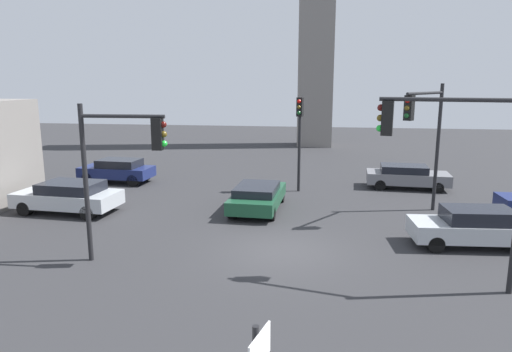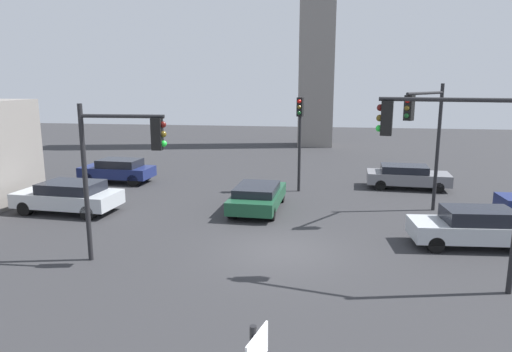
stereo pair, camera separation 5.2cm
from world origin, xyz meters
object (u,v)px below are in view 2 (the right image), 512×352
(car_2, at_px, (473,227))
(traffic_light_1, at_px, (455,149))
(car_1, at_px, (118,170))
(car_4, at_px, (69,196))
(car_5, at_px, (258,196))
(traffic_light_3, at_px, (120,155))
(traffic_light_0, at_px, (426,125))
(traffic_light_2, at_px, (300,127))
(car_0, at_px, (407,176))

(car_2, bearing_deg, traffic_light_1, 58.35)
(car_1, distance_m, car_4, 6.43)
(car_4, bearing_deg, car_5, -165.44)
(traffic_light_3, height_order, car_1, traffic_light_3)
(traffic_light_1, height_order, car_2, traffic_light_1)
(traffic_light_1, bearing_deg, traffic_light_0, -83.77)
(car_4, bearing_deg, car_1, -80.98)
(car_4, bearing_deg, traffic_light_1, 163.48)
(traffic_light_0, height_order, traffic_light_1, traffic_light_0)
(traffic_light_2, bearing_deg, car_0, 118.94)
(traffic_light_1, bearing_deg, traffic_light_2, -55.00)
(traffic_light_1, xyz_separation_m, traffic_light_3, (-10.04, 0.28, -0.45))
(traffic_light_0, relative_size, traffic_light_1, 1.02)
(car_0, height_order, car_2, car_2)
(traffic_light_1, relative_size, traffic_light_3, 1.09)
(traffic_light_2, bearing_deg, car_1, -79.52)
(traffic_light_0, bearing_deg, traffic_light_3, -23.79)
(traffic_light_1, bearing_deg, car_2, -105.79)
(car_4, bearing_deg, traffic_light_0, -170.78)
(traffic_light_3, bearing_deg, traffic_light_0, 30.40)
(traffic_light_1, distance_m, car_0, 13.39)
(traffic_light_0, distance_m, car_5, 8.02)
(traffic_light_1, relative_size, car_0, 1.25)
(car_5, bearing_deg, traffic_light_0, -88.62)
(car_0, bearing_deg, traffic_light_2, -161.69)
(traffic_light_3, relative_size, car_5, 1.11)
(traffic_light_3, distance_m, car_0, 17.05)
(car_0, bearing_deg, car_5, -139.98)
(traffic_light_1, relative_size, car_4, 1.20)
(car_0, bearing_deg, traffic_light_3, -127.97)
(car_1, bearing_deg, traffic_light_2, 179.83)
(traffic_light_3, bearing_deg, car_2, 13.15)
(car_2, bearing_deg, traffic_light_0, -76.36)
(traffic_light_0, height_order, car_5, traffic_light_0)
(car_1, xyz_separation_m, car_5, (9.13, -4.75, -0.09))
(traffic_light_1, distance_m, car_1, 20.05)
(car_4, bearing_deg, traffic_light_3, 137.73)
(traffic_light_0, height_order, traffic_light_2, traffic_light_0)
(traffic_light_0, relative_size, car_4, 1.23)
(traffic_light_0, bearing_deg, car_0, -150.18)
(traffic_light_3, height_order, car_4, traffic_light_3)
(traffic_light_0, xyz_separation_m, traffic_light_3, (-10.68, -6.82, -0.46))
(traffic_light_2, xyz_separation_m, car_1, (-10.81, 0.64, -2.80))
(traffic_light_2, height_order, car_1, traffic_light_2)
(traffic_light_3, distance_m, car_1, 13.30)
(car_2, bearing_deg, traffic_light_3, 10.79)
(traffic_light_2, distance_m, car_4, 12.04)
(car_0, bearing_deg, car_2, -81.98)
(traffic_light_0, xyz_separation_m, car_5, (-7.26, 0.09, -3.41))
(traffic_light_2, height_order, traffic_light_3, traffic_light_3)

